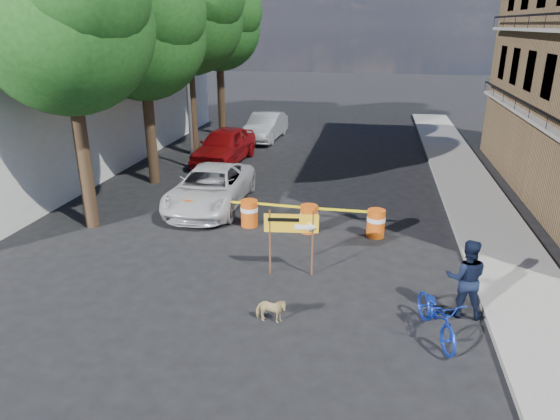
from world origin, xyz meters
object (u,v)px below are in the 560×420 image
at_px(barrel_far_right, 376,223).
at_px(barrel_far_left, 191,210).
at_px(sedan_red, 224,145).
at_px(barrel_mid_right, 309,218).
at_px(detour_sign, 298,228).
at_px(suv_white, 210,188).
at_px(bicycle, 439,295).
at_px(dog, 271,310).
at_px(pedestrian, 466,278).
at_px(sedan_silver, 265,127).
at_px(barrel_mid_left, 249,213).

bearing_deg(barrel_far_right, barrel_far_left, -179.96).
bearing_deg(sedan_red, barrel_mid_right, -52.22).
bearing_deg(detour_sign, barrel_mid_right, 84.64).
distance_m(detour_sign, suv_white, 6.18).
relative_size(barrel_far_right, detour_sign, 0.49).
bearing_deg(detour_sign, bicycle, -41.32).
xyz_separation_m(barrel_far_left, barrel_mid_right, (3.99, 0.02, 0.00)).
height_order(barrel_far_right, dog, barrel_far_right).
xyz_separation_m(barrel_far_left, detour_sign, (4.09, -2.99, 0.87)).
relative_size(pedestrian, bicycle, 0.93).
height_order(barrel_mid_right, bicycle, bicycle).
relative_size(detour_sign, sedan_silver, 0.39).
xyz_separation_m(barrel_mid_right, detour_sign, (0.10, -3.00, 0.87)).
bearing_deg(sedan_silver, sedan_red, -95.64).
bearing_deg(sedan_red, barrel_far_right, -42.72).
height_order(pedestrian, sedan_red, pedestrian).
xyz_separation_m(barrel_mid_left, dog, (1.86, -5.52, -0.16)).
bearing_deg(barrel_mid_right, detour_sign, -88.15).
xyz_separation_m(barrel_mid_right, dog, (-0.16, -5.39, -0.16)).
xyz_separation_m(barrel_far_right, pedestrian, (2.01, -4.24, 0.47)).
bearing_deg(sedan_red, dog, -64.77).
distance_m(bicycle, dog, 3.66).
bearing_deg(bicycle, barrel_far_right, 87.66).
bearing_deg(barrel_mid_right, sedan_red, 123.22).
distance_m(barrel_far_left, barrel_mid_left, 1.98).
xyz_separation_m(barrel_far_left, bicycle, (7.42, -5.25, 0.54)).
bearing_deg(barrel_mid_left, barrel_far_left, -175.80).
bearing_deg(dog, barrel_far_left, 35.88).
bearing_deg(bicycle, suv_white, 119.98).
relative_size(bicycle, sedan_silver, 0.43).
distance_m(detour_sign, pedestrian, 4.24).
relative_size(suv_white, sedan_silver, 1.12).
bearing_deg(barrel_far_right, detour_sign, -124.18).
bearing_deg(sedan_silver, barrel_mid_right, -68.50).
bearing_deg(barrel_mid_left, dog, -71.42).
bearing_deg(detour_sign, sedan_red, 108.58).
xyz_separation_m(dog, sedan_silver, (-4.14, 18.67, 0.46)).
bearing_deg(bicycle, pedestrian, 39.01).
xyz_separation_m(pedestrian, sedan_silver, (-8.43, 17.52, -0.17)).
bearing_deg(barrel_far_left, bicycle, -35.24).
distance_m(barrel_mid_left, bicycle, 7.68).
bearing_deg(barrel_far_left, barrel_mid_left, 4.20).
distance_m(barrel_far_left, pedestrian, 9.17).
distance_m(sedan_red, sedan_silver, 5.45).
height_order(barrel_far_left, pedestrian, pedestrian).
distance_m(barrel_far_right, dog, 5.85).
height_order(detour_sign, suv_white, detour_sign).
height_order(barrel_far_right, sedan_red, sedan_red).
bearing_deg(barrel_far_right, barrel_mid_right, 179.70).
height_order(dog, sedan_silver, sedan_silver).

